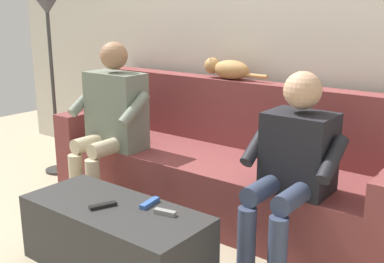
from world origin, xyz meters
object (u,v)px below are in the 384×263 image
(remote_blue, at_px, (150,203))
(floor_lamp, at_px, (48,17))
(coffee_table, at_px, (115,238))
(person_left_seated, at_px, (293,160))
(person_right_seated, at_px, (111,116))
(couch, at_px, (222,168))
(remote_black, at_px, (103,206))
(cat_on_backrest, at_px, (227,69))
(remote_gray, at_px, (165,212))

(remote_blue, bearing_deg, floor_lamp, 60.55)
(coffee_table, distance_m, floor_lamp, 2.14)
(person_left_seated, bearing_deg, person_right_seated, 0.18)
(couch, xyz_separation_m, person_left_seated, (-0.71, 0.38, 0.31))
(coffee_table, relative_size, person_left_seated, 0.98)
(couch, distance_m, remote_black, 1.08)
(coffee_table, distance_m, person_right_seated, 1.08)
(person_right_seated, xyz_separation_m, cat_on_backrest, (-0.57, -0.64, 0.32))
(person_right_seated, distance_m, remote_blue, 1.04)
(cat_on_backrest, relative_size, remote_blue, 3.65)
(person_left_seated, relative_size, remote_black, 7.34)
(coffee_table, distance_m, cat_on_backrest, 1.52)
(remote_black, bearing_deg, person_left_seated, 155.43)
(couch, height_order, person_right_seated, person_right_seated)
(couch, distance_m, cat_on_backrest, 0.73)
(couch, relative_size, person_right_seated, 2.23)
(person_left_seated, relative_size, floor_lamp, 0.69)
(coffee_table, xyz_separation_m, remote_black, (0.04, 0.04, 0.20))
(person_right_seated, bearing_deg, cat_on_backrest, -132.01)
(remote_blue, xyz_separation_m, remote_black, (0.18, 0.17, -0.00))
(couch, xyz_separation_m, cat_on_backrest, (0.14, -0.25, 0.67))
(person_left_seated, xyz_separation_m, remote_black, (0.75, 0.70, -0.23))
(cat_on_backrest, distance_m, remote_gray, 1.40)
(floor_lamp, bearing_deg, person_right_seated, 169.79)
(couch, height_order, cat_on_backrest, cat_on_backrest)
(floor_lamp, bearing_deg, remote_blue, 158.53)
(cat_on_backrest, xyz_separation_m, remote_gray, (-0.42, 1.20, -0.59))
(remote_black, relative_size, floor_lamp, 0.09)
(person_right_seated, distance_m, remote_black, 1.01)
(cat_on_backrest, bearing_deg, remote_black, 94.27)
(coffee_table, relative_size, cat_on_backrest, 2.03)
(remote_blue, height_order, remote_black, remote_blue)
(person_right_seated, bearing_deg, remote_gray, 150.49)
(person_left_seated, relative_size, remote_gray, 9.06)
(person_left_seated, bearing_deg, floor_lamp, -3.85)
(coffee_table, height_order, person_right_seated, person_right_seated)
(person_left_seated, distance_m, cat_on_backrest, 1.12)
(remote_blue, xyz_separation_m, floor_lamp, (1.74, -0.68, 0.95))
(remote_blue, bearing_deg, remote_black, 125.97)
(couch, bearing_deg, person_left_seated, 152.03)
(cat_on_backrest, height_order, remote_blue, cat_on_backrest)
(couch, bearing_deg, remote_gray, 106.60)
(person_left_seated, distance_m, person_right_seated, 1.43)
(person_left_seated, xyz_separation_m, person_right_seated, (1.43, 0.00, 0.05))
(person_left_seated, height_order, floor_lamp, floor_lamp)
(remote_black, height_order, floor_lamp, floor_lamp)
(person_left_seated, distance_m, floor_lamp, 2.43)
(remote_gray, bearing_deg, remote_blue, 153.58)
(remote_gray, height_order, floor_lamp, floor_lamp)
(remote_gray, xyz_separation_m, remote_blue, (0.14, -0.04, 0.00))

